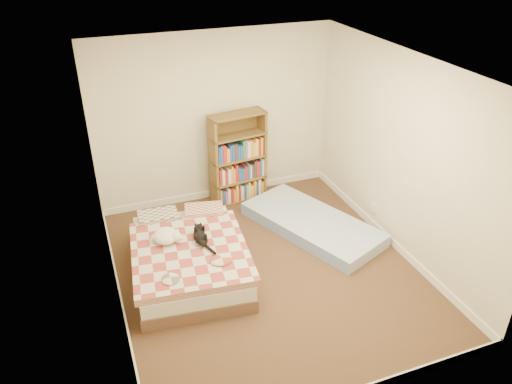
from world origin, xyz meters
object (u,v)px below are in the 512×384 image
object	(u,v)px
bookshelf	(238,168)
white_dog	(167,236)
bed	(189,256)
floor_mattress	(312,224)
black_cat	(200,236)

from	to	relation	value
bookshelf	white_dog	distance (m)	1.94
bed	floor_mattress	xyz separation A→B (m)	(1.80, 0.30, -0.13)
bookshelf	black_cat	size ratio (longest dim) A/B	2.40
bed	white_dog	bearing A→B (deg)	165.16
bookshelf	black_cat	distance (m)	1.79
bed	white_dog	xyz separation A→B (m)	(-0.22, 0.09, 0.29)
floor_mattress	black_cat	bearing A→B (deg)	168.26
bookshelf	floor_mattress	distance (m)	1.42
bookshelf	floor_mattress	xyz separation A→B (m)	(0.67, -1.18, -0.43)
bookshelf	white_dog	bearing A→B (deg)	-142.14
bookshelf	black_cat	world-z (taller)	bookshelf
white_dog	floor_mattress	bearing A→B (deg)	-3.76
bookshelf	floor_mattress	world-z (taller)	bookshelf
bookshelf	bed	bearing A→B (deg)	-135.28
floor_mattress	bed	bearing A→B (deg)	166.77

